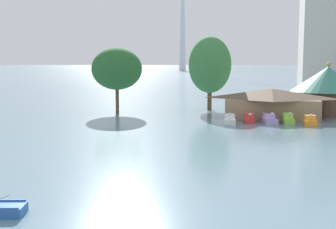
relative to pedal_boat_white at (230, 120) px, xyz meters
name	(u,v)px	position (x,y,z in m)	size (l,w,h in m)	color
ground_plane	(113,218)	(-4.07, -37.70, -0.53)	(2000.00, 2000.00, 0.00)	slate
pedal_boat_white	(230,120)	(0.00, 0.00, 0.00)	(1.71, 2.45, 1.63)	white
pedal_boat_red	(249,119)	(2.56, 1.75, -0.01)	(1.70, 2.93, 1.50)	red
pedal_boat_lavender	(269,119)	(5.28, 1.73, 0.00)	(2.34, 3.13, 1.64)	#B299D8
pedal_boat_lime	(288,120)	(7.76, 1.69, 0.05)	(1.72, 2.70, 1.70)	#8CCC3F
pedal_boat_orange	(310,122)	(10.47, 0.40, 0.02)	(1.58, 2.45, 1.69)	orange
boathouse	(272,103)	(5.73, 7.37, 1.79)	(14.35, 8.45, 4.41)	#9E7F5B
green_roof_pavilion	(328,87)	(14.65, 14.43, 3.81)	(11.71, 11.71, 8.27)	brown
shoreline_tree_tall_left	(117,69)	(-18.94, 9.70, 6.67)	(8.23, 8.23, 10.63)	brown
shoreline_tree_mid	(210,65)	(-4.48, 16.95, 7.28)	(7.36, 7.36, 12.70)	brown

